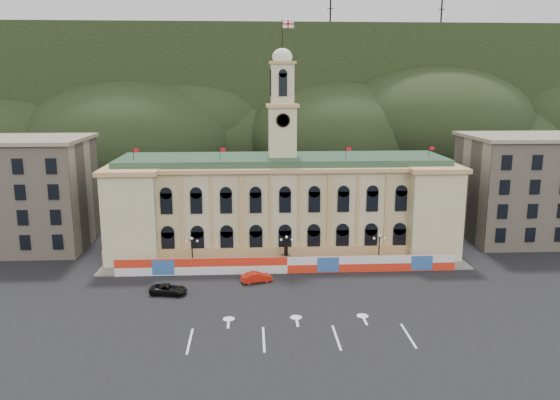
{
  "coord_description": "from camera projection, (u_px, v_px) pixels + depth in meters",
  "views": [
    {
      "loc": [
        -5.21,
        -60.91,
        27.25
      ],
      "look_at": [
        -0.91,
        18.0,
        10.38
      ],
      "focal_mm": 35.0,
      "sensor_mm": 36.0,
      "label": 1
    }
  ],
  "objects": [
    {
      "name": "hoarding_fence",
      "position": [
        288.0,
        265.0,
        79.9
      ],
      "size": [
        50.0,
        0.44,
        2.5
      ],
      "color": "red",
      "rests_on": "ground"
    },
    {
      "name": "lamp_center",
      "position": [
        286.0,
        249.0,
        81.4
      ],
      "size": [
        1.96,
        0.44,
        5.15
      ],
      "color": "black",
      "rests_on": "ground"
    },
    {
      "name": "side_building_right",
      "position": [
        525.0,
        188.0,
        95.99
      ],
      "size": [
        21.0,
        17.0,
        18.6
      ],
      "color": "tan",
      "rests_on": "ground"
    },
    {
      "name": "hill_ridge",
      "position": [
        266.0,
        108.0,
        180.5
      ],
      "size": [
        230.0,
        80.0,
        64.0
      ],
      "color": "black",
      "rests_on": "ground"
    },
    {
      "name": "ground",
      "position": [
        296.0,
        316.0,
        65.44
      ],
      "size": [
        260.0,
        260.0,
        0.0
      ],
      "primitive_type": "plane",
      "color": "black",
      "rests_on": "ground"
    },
    {
      "name": "lamp_right",
      "position": [
        379.0,
        248.0,
        82.15
      ],
      "size": [
        1.96,
        0.44,
        5.15
      ],
      "color": "black",
      "rests_on": "ground"
    },
    {
      "name": "black_suv",
      "position": [
        168.0,
        289.0,
        71.91
      ],
      "size": [
        3.96,
        5.69,
        1.36
      ],
      "primitive_type": "imported",
      "rotation": [
        0.0,
        0.0,
        1.39
      ],
      "color": "black",
      "rests_on": "ground"
    },
    {
      "name": "side_building_left",
      "position": [
        25.0,
        193.0,
        91.41
      ],
      "size": [
        21.0,
        17.0,
        18.6
      ],
      "color": "tan",
      "rests_on": "ground"
    },
    {
      "name": "statue",
      "position": [
        286.0,
        259.0,
        82.77
      ],
      "size": [
        1.4,
        1.4,
        3.72
      ],
      "color": "#595651",
      "rests_on": "ground"
    },
    {
      "name": "pavement",
      "position": [
        286.0,
        267.0,
        82.76
      ],
      "size": [
        56.0,
        5.5,
        0.16
      ],
      "primitive_type": "cube",
      "color": "slate",
      "rests_on": "ground"
    },
    {
      "name": "city_hall",
      "position": [
        282.0,
        203.0,
        90.79
      ],
      "size": [
        56.2,
        17.6,
        37.1
      ],
      "color": "beige",
      "rests_on": "ground"
    },
    {
      "name": "lane_markings",
      "position": [
        299.0,
        334.0,
        60.56
      ],
      "size": [
        26.0,
        10.0,
        0.02
      ],
      "primitive_type": null,
      "color": "white",
      "rests_on": "ground"
    },
    {
      "name": "lamp_left",
      "position": [
        192.0,
        251.0,
        80.65
      ],
      "size": [
        1.96,
        0.44,
        5.15
      ],
      "color": "black",
      "rests_on": "ground"
    },
    {
      "name": "red_sedan",
      "position": [
        257.0,
        277.0,
        76.35
      ],
      "size": [
        3.82,
        5.16,
        1.44
      ],
      "primitive_type": "imported",
      "rotation": [
        0.0,
        0.0,
        1.85
      ],
      "color": "red",
      "rests_on": "ground"
    }
  ]
}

